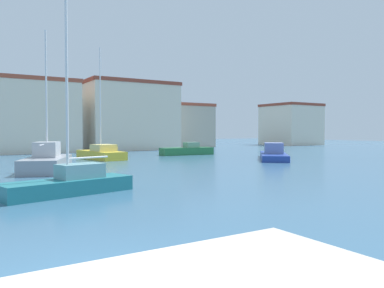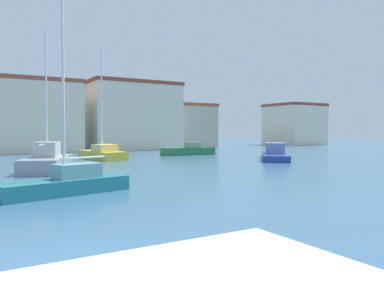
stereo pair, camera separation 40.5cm
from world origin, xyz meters
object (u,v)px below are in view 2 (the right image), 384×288
at_px(sailboat_grey_far_left, 47,161).
at_px(motorboat_blue_near_pier, 275,154).
at_px(sailboat_teal_behind_lamppost, 67,182).
at_px(sailboat_yellow_far_right, 103,153).
at_px(motorboat_green_inner_mooring, 189,150).

distance_m(sailboat_grey_far_left, motorboat_blue_near_pier, 21.03).
height_order(sailboat_grey_far_left, sailboat_teal_behind_lamppost, sailboat_grey_far_left).
xyz_separation_m(sailboat_yellow_far_right, motorboat_green_inner_mooring, (10.52, 1.07, -0.08)).
bearing_deg(sailboat_yellow_far_right, sailboat_grey_far_left, -127.45).
bearing_deg(sailboat_teal_behind_lamppost, sailboat_grey_far_left, 84.03).
height_order(sailboat_grey_far_left, motorboat_blue_near_pier, sailboat_grey_far_left).
bearing_deg(motorboat_green_inner_mooring, sailboat_yellow_far_right, -174.20).
bearing_deg(motorboat_blue_near_pier, motorboat_green_inner_mooring, 109.99).
distance_m(motorboat_green_inner_mooring, motorboat_blue_near_pier, 10.84).
bearing_deg(sailboat_teal_behind_lamppost, motorboat_green_inner_mooring, 48.12).
xyz_separation_m(sailboat_teal_behind_lamppost, sailboat_yellow_far_right, (7.92, 19.50, 0.07)).
distance_m(sailboat_grey_far_left, sailboat_yellow_far_right, 11.19).
height_order(sailboat_yellow_far_right, motorboat_blue_near_pier, sailboat_yellow_far_right).
xyz_separation_m(sailboat_yellow_far_right, motorboat_blue_near_pier, (14.23, -9.12, -0.08)).
distance_m(sailboat_teal_behind_lamppost, sailboat_yellow_far_right, 21.04).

